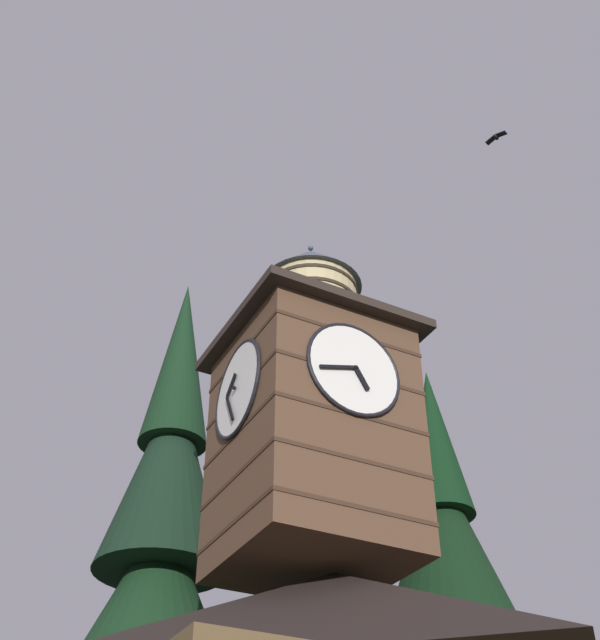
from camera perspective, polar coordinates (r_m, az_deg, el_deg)
clock_tower at (r=21.48m, az=0.81°, el=-6.25°), size 4.74×4.74×9.71m
moon at (r=57.50m, az=0.32°, el=-20.23°), size 2.37×2.37×2.37m
flying_bird_high at (r=26.21m, az=13.02°, el=11.87°), size 0.38×0.68×0.13m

